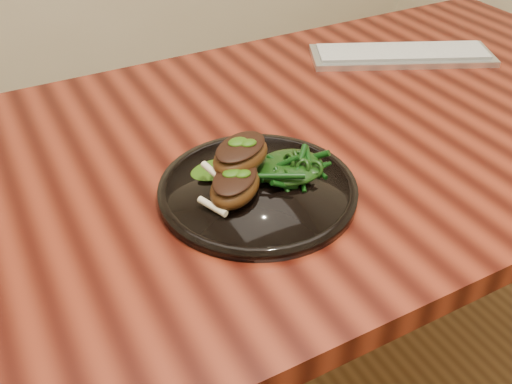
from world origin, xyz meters
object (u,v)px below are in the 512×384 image
desk (291,175)px  plate (258,189)px  lamb_chop_front (235,185)px  greens_heap (290,163)px  keyboard (402,55)px

desk → plate: (-0.13, -0.12, 0.09)m
lamb_chop_front → greens_heap: bearing=9.1°
desk → plate: plate is taller
lamb_chop_front → desk: bearing=36.6°
plate → keyboard: bearing=29.2°
plate → greens_heap: 0.06m
plate → greens_heap: size_ratio=2.76×
lamb_chop_front → keyboard: 0.62m
desk → lamb_chop_front: size_ratio=13.65×
desk → keyboard: (0.37, 0.16, 0.09)m
desk → lamb_chop_front: (-0.17, -0.13, 0.12)m
plate → greens_heap: greens_heap is taller
desk → keyboard: 0.41m
greens_heap → lamb_chop_front: bearing=-170.9°
desk → plate: size_ratio=5.53×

